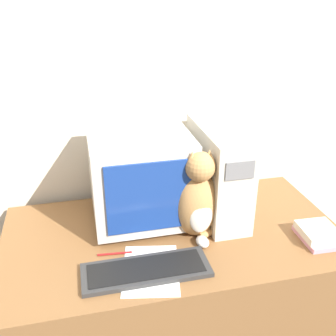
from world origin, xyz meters
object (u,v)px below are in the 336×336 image
object	(u,v)px
crt_monitor	(141,178)
book_stack	(318,234)
pen	(115,254)
cat	(198,199)
keyboard	(146,270)
computer_tower	(218,172)

from	to	relation	value
crt_monitor	book_stack	bearing A→B (deg)	-24.92
book_stack	pen	size ratio (longest dim) A/B	1.38
cat	keyboard	bearing A→B (deg)	-146.36
keyboard	pen	bearing A→B (deg)	127.88
computer_tower	keyboard	xyz separation A→B (m)	(-0.40, -0.36, -0.20)
pen	keyboard	bearing A→B (deg)	-52.12
pen	crt_monitor	bearing A→B (deg)	56.42
cat	book_stack	xyz separation A→B (m)	(0.49, -0.15, -0.15)
computer_tower	book_stack	size ratio (longest dim) A/B	2.49
cat	pen	distance (m)	0.41
crt_monitor	cat	distance (m)	0.28
computer_tower	keyboard	world-z (taller)	computer_tower
computer_tower	crt_monitor	bearing A→B (deg)	178.13
crt_monitor	keyboard	bearing A→B (deg)	-97.68
computer_tower	book_stack	bearing A→B (deg)	-42.13
cat	pen	xyz separation A→B (m)	(-0.36, -0.05, -0.17)
crt_monitor	book_stack	distance (m)	0.80
keyboard	cat	distance (m)	0.36
cat	book_stack	size ratio (longest dim) A/B	2.12
cat	pen	bearing A→B (deg)	-174.10
cat	book_stack	distance (m)	0.54
computer_tower	cat	xyz separation A→B (m)	(-0.15, -0.17, -0.03)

